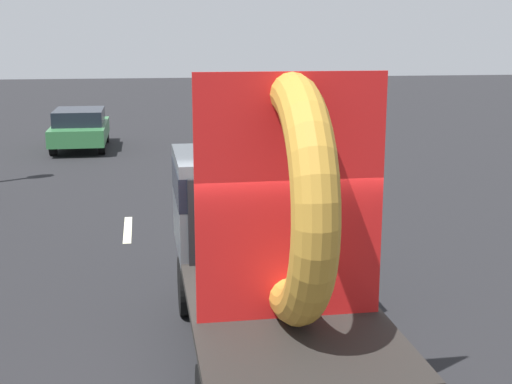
{
  "coord_description": "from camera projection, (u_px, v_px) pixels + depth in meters",
  "views": [
    {
      "loc": [
        -1.34,
        -7.61,
        3.88
      ],
      "look_at": [
        0.08,
        1.06,
        1.92
      ],
      "focal_mm": 48.96,
      "sensor_mm": 36.0,
      "label": 1
    }
  ],
  "objects": [
    {
      "name": "ground_plane",
      "position": [
        264.0,
        366.0,
        8.39
      ],
      "size": [
        120.0,
        120.0,
        0.0
      ],
      "primitive_type": "plane",
      "color": "black"
    },
    {
      "name": "oncoming_car",
      "position": [
        282.0,
        96.0,
        38.08
      ],
      "size": [
        1.65,
        3.85,
        1.25
      ],
      "color": "black",
      "rests_on": "ground_plane"
    },
    {
      "name": "flatbed_truck",
      "position": [
        261.0,
        223.0,
        8.7
      ],
      "size": [
        2.02,
        5.38,
        3.56
      ],
      "color": "black",
      "rests_on": "ground_plane"
    },
    {
      "name": "distant_sedan",
      "position": [
        80.0,
        128.0,
        24.48
      ],
      "size": [
        1.83,
        4.27,
        1.39
      ],
      "color": "black",
      "rests_on": "ground_plane"
    },
    {
      "name": "lane_dash_right_far",
      "position": [
        302.0,
        227.0,
        14.51
      ],
      "size": [
        0.16,
        2.63,
        0.01
      ],
      "primitive_type": "cube",
      "rotation": [
        0.0,
        0.0,
        1.57
      ],
      "color": "beige",
      "rests_on": "ground_plane"
    },
    {
      "name": "lane_dash_left_far",
      "position": [
        128.0,
        229.0,
        14.32
      ],
      "size": [
        0.16,
        2.02,
        0.01
      ],
      "primitive_type": "cube",
      "rotation": [
        0.0,
        0.0,
        1.57
      ],
      "color": "beige",
      "rests_on": "ground_plane"
    }
  ]
}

